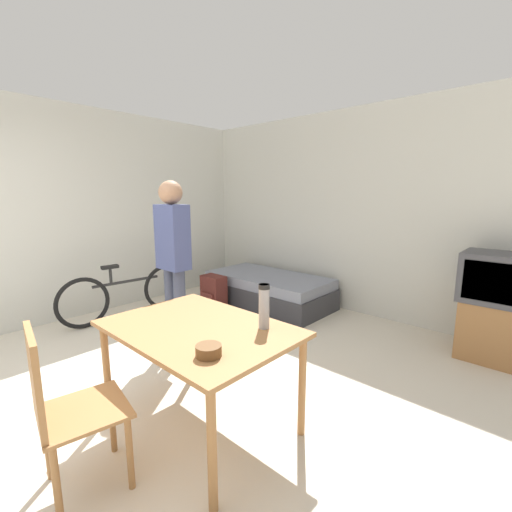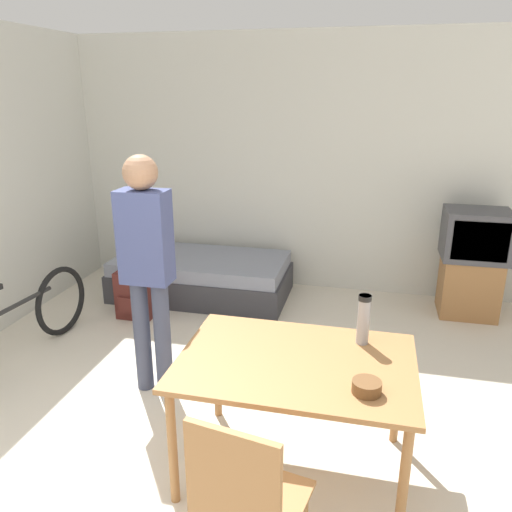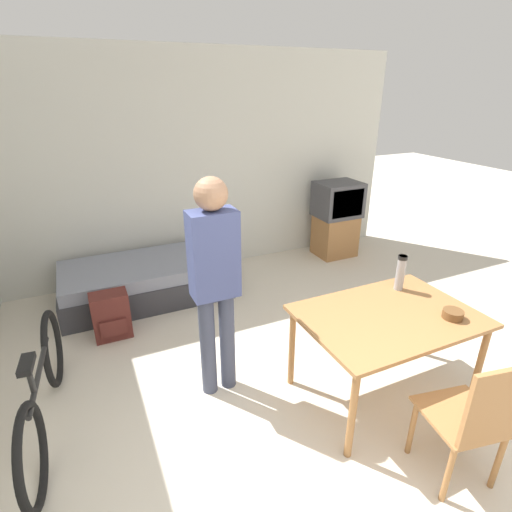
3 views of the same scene
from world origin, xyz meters
TOP-DOWN VIEW (x-y plane):
  - wall_back at (0.00, 3.81)m, footprint 5.66×0.06m
  - daybed at (-0.80, 3.23)m, footprint 1.84×0.93m
  - tv at (1.92, 3.38)m, footprint 0.60×0.48m
  - dining_table at (0.59, 0.87)m, footprint 1.29×0.90m
  - wooden_chair at (0.51, 0.03)m, footprint 0.50×0.50m
  - bicycle at (-1.79, 1.56)m, footprint 0.21×1.71m
  - person_standing at (-0.54, 1.45)m, footprint 0.34×0.23m
  - thermos_flask at (0.93, 1.14)m, footprint 0.07×0.07m
  - mate_bowl at (0.97, 0.64)m, footprint 0.14×0.14m
  - backpack at (-1.24, 2.56)m, footprint 0.34×0.24m

SIDE VIEW (x-z plane):
  - daybed at x=-0.80m, z-range 0.00..0.43m
  - backpack at x=-1.24m, z-range 0.00..0.47m
  - bicycle at x=-1.79m, z-range -0.04..0.69m
  - wooden_chair at x=0.51m, z-range 0.06..1.00m
  - tv at x=1.92m, z-range 0.03..1.08m
  - dining_table at x=0.59m, z-range 0.29..1.01m
  - mate_bowl at x=0.97m, z-range 0.73..0.79m
  - thermos_flask at x=0.93m, z-range 0.74..1.04m
  - person_standing at x=-0.54m, z-range 0.15..1.88m
  - wall_back at x=0.00m, z-range 0.00..2.70m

